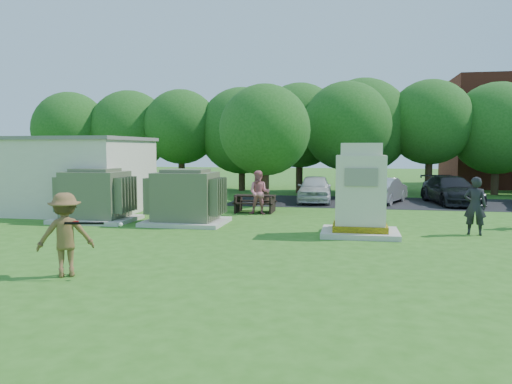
% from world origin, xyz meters
% --- Properties ---
extents(ground, '(120.00, 120.00, 0.00)m').
position_xyz_m(ground, '(0.00, 0.00, 0.00)').
color(ground, '#2D6619').
rests_on(ground, ground).
extents(service_building, '(10.00, 5.00, 3.20)m').
position_xyz_m(service_building, '(-11.00, 7.00, 1.60)').
color(service_building, beige).
rests_on(service_building, ground).
extents(service_building_roof, '(10.20, 5.20, 0.15)m').
position_xyz_m(service_building_roof, '(-11.00, 7.00, 3.27)').
color(service_building_roof, slate).
rests_on(service_building_roof, service_building).
extents(parking_strip, '(20.00, 6.00, 0.01)m').
position_xyz_m(parking_strip, '(7.00, 13.50, 0.01)').
color(parking_strip, '#232326').
rests_on(parking_strip, ground).
extents(transformer_left, '(3.00, 2.40, 2.07)m').
position_xyz_m(transformer_left, '(-6.50, 4.50, 0.97)').
color(transformer_left, beige).
rests_on(transformer_left, ground).
extents(transformer_right, '(3.00, 2.40, 2.07)m').
position_xyz_m(transformer_right, '(-2.80, 4.50, 0.97)').
color(transformer_right, beige).
rests_on(transformer_right, ground).
extents(generator_cabinet, '(2.48, 2.03, 3.02)m').
position_xyz_m(generator_cabinet, '(3.64, 3.19, 1.32)').
color(generator_cabinet, beige).
rests_on(generator_cabinet, ground).
extents(picnic_table, '(1.80, 1.35, 0.77)m').
position_xyz_m(picnic_table, '(-0.89, 8.39, 0.48)').
color(picnic_table, black).
rests_on(picnic_table, ground).
extents(batter, '(1.40, 1.22, 1.87)m').
position_xyz_m(batter, '(-2.88, -3.44, 0.94)').
color(batter, brown).
rests_on(batter, ground).
extents(person_by_generator, '(0.79, 0.61, 1.93)m').
position_xyz_m(person_by_generator, '(7.35, 3.97, 0.96)').
color(person_by_generator, black).
rests_on(person_by_generator, ground).
extents(person_at_picnic, '(0.93, 0.73, 1.90)m').
position_xyz_m(person_at_picnic, '(-0.55, 7.60, 0.95)').
color(person_at_picnic, '#CA6B78').
rests_on(person_at_picnic, ground).
extents(car_white, '(1.86, 4.31, 1.45)m').
position_xyz_m(car_white, '(1.41, 13.12, 0.72)').
color(car_white, silver).
rests_on(car_white, ground).
extents(car_silver_a, '(2.69, 4.31, 1.34)m').
position_xyz_m(car_silver_a, '(5.04, 13.39, 0.67)').
color(car_silver_a, silver).
rests_on(car_silver_a, ground).
extents(car_dark, '(2.81, 5.21, 1.43)m').
position_xyz_m(car_dark, '(8.35, 13.51, 0.72)').
color(car_dark, black).
rests_on(car_dark, ground).
extents(batting_equipment, '(1.25, 0.31, 0.10)m').
position_xyz_m(batting_equipment, '(-2.27, -3.52, 1.22)').
color(batting_equipment, black).
rests_on(batting_equipment, ground).
extents(tree_row, '(41.30, 13.30, 7.30)m').
position_xyz_m(tree_row, '(1.75, 18.50, 4.15)').
color(tree_row, '#47301E').
rests_on(tree_row, ground).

